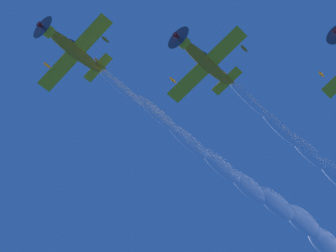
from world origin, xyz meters
TOP-DOWN VIEW (x-y plane):
  - airplane_lead at (1.23, 4.10)m, footprint 8.55×9.05m
  - airplane_left_wingman at (-7.85, 13.37)m, footprint 8.55×9.24m
  - smoke_trail_lead at (-36.37, 3.41)m, footprint 50.40×3.55m

SIDE VIEW (x-z plane):
  - airplane_left_wingman at x=-7.85m, z-range 54.53..57.83m
  - airplane_lead at x=1.23m, z-range 55.96..59.75m
  - smoke_trail_lead at x=-36.37m, z-range 57.55..61.93m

